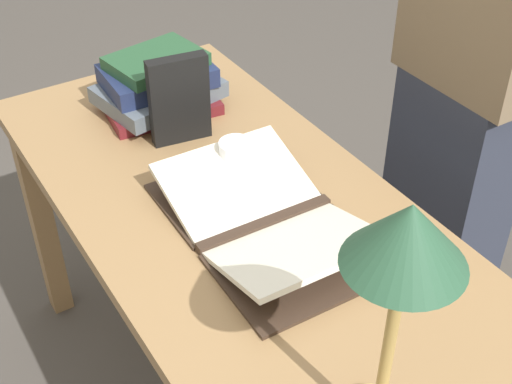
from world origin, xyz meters
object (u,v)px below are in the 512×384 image
open_book (265,220)px  coffee_mug (237,159)px  book_stack_tall (158,85)px  book_standing_upright (179,100)px  reading_lamp (402,268)px  person_reader (473,68)px

open_book → coffee_mug: coffee_mug is taller
book_stack_tall → book_standing_upright: 0.16m
book_stack_tall → coffee_mug: 0.35m
reading_lamp → coffee_mug: reading_lamp is taller
book_stack_tall → book_standing_upright: size_ratio=1.47×
coffee_mug → person_reader: person_reader is taller
reading_lamp → coffee_mug: (0.67, -0.16, -0.29)m
open_book → person_reader: bearing=-80.1°
open_book → reading_lamp: (-0.48, 0.11, 0.31)m
open_book → person_reader: person_reader is taller
open_book → book_stack_tall: 0.54m
open_book → coffee_mug: 0.19m
open_book → coffee_mug: size_ratio=4.88×
coffee_mug → person_reader: 0.62m
open_book → reading_lamp: bearing=168.3°
open_book → book_standing_upright: 0.39m
reading_lamp → person_reader: person_reader is taller
book_stack_tall → reading_lamp: (-1.02, 0.14, 0.27)m
reading_lamp → person_reader: (0.58, -0.77, -0.20)m
book_standing_upright → reading_lamp: size_ratio=0.49×
open_book → person_reader: size_ratio=0.29×
book_stack_tall → person_reader: size_ratio=0.18×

